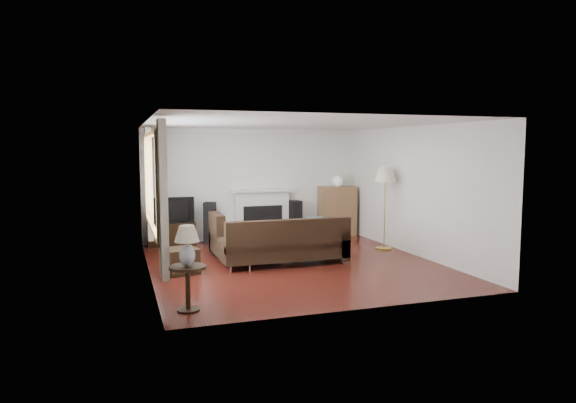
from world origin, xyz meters
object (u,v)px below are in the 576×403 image
object	(u,v)px
sectional_sofa	(283,242)
side_table	(188,289)
bookshelf	(337,211)
coffee_table	(257,239)
tv_stand	(171,234)
floor_lamp	(385,208)

from	to	relation	value
sectional_sofa	side_table	bearing A→B (deg)	-132.22
bookshelf	side_table	bearing A→B (deg)	-131.63
coffee_table	side_table	size ratio (longest dim) A/B	2.04
tv_stand	coffee_table	distance (m)	1.97
tv_stand	coffee_table	xyz separation A→B (m)	(1.60, -1.15, -0.01)
tv_stand	floor_lamp	world-z (taller)	floor_lamp
floor_lamp	side_table	bearing A→B (deg)	-147.27
coffee_table	side_table	distance (m)	3.93
side_table	sectional_sofa	bearing A→B (deg)	47.78
coffee_table	side_table	bearing A→B (deg)	-113.57
tv_stand	bookshelf	size ratio (longest dim) A/B	0.84
floor_lamp	tv_stand	bearing A→B (deg)	156.35
side_table	coffee_table	bearing A→B (deg)	61.95
coffee_table	tv_stand	bearing A→B (deg)	148.79
sectional_sofa	side_table	xyz separation A→B (m)	(-1.99, -2.19, -0.10)
floor_lamp	sectional_sofa	bearing A→B (deg)	-165.45
bookshelf	sectional_sofa	bearing A→B (deg)	-131.09
coffee_table	floor_lamp	xyz separation A→B (m)	(2.52, -0.66, 0.62)
sectional_sofa	floor_lamp	distance (m)	2.50
tv_stand	bookshelf	distance (m)	3.89
sectional_sofa	side_table	distance (m)	2.96
bookshelf	floor_lamp	bearing A→B (deg)	-82.16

